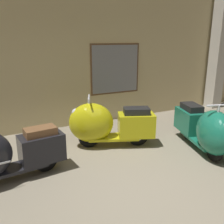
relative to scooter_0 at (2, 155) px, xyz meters
name	(u,v)px	position (x,y,z in m)	size (l,w,h in m)	color
ground_plane	(150,200)	(1.71, -1.35, -0.45)	(60.00, 60.00, 0.00)	gray
showroom_back_wall	(75,58)	(1.87, 2.09, 1.19)	(18.00, 0.63, 3.28)	#CCB784
scooter_0	(2,155)	(0.00, 0.00, 0.00)	(1.65, 0.62, 0.98)	black
scooter_1	(105,124)	(1.91, 0.52, 0.02)	(1.73, 1.07, 1.02)	black
scooter_2	(206,129)	(3.47, -0.57, 0.02)	(0.93, 1.74, 1.02)	black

